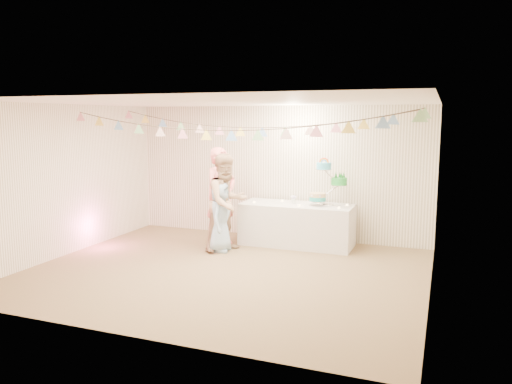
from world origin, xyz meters
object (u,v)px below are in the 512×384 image
(table, at_px, (297,225))
(person_adult_b, at_px, (227,203))
(cake_stand, at_px, (327,185))
(person_adult_a, at_px, (221,196))
(person_child, at_px, (220,217))

(table, height_order, person_adult_b, person_adult_b)
(table, distance_m, cake_stand, 0.95)
(cake_stand, bearing_deg, table, -174.81)
(cake_stand, xyz_separation_m, person_adult_a, (-1.90, -0.51, -0.24))
(person_adult_a, bearing_deg, person_adult_b, -115.85)
(cake_stand, relative_size, person_adult_a, 0.44)
(table, distance_m, person_child, 1.49)
(cake_stand, bearing_deg, person_adult_b, -151.87)
(cake_stand, distance_m, person_adult_a, 1.98)
(person_adult_b, distance_m, person_child, 0.28)
(person_adult_b, height_order, person_child, person_adult_b)
(person_child, bearing_deg, table, -58.77)
(cake_stand, xyz_separation_m, person_adult_b, (-1.62, -0.86, -0.28))
(table, relative_size, person_child, 1.67)
(table, bearing_deg, cake_stand, 5.19)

